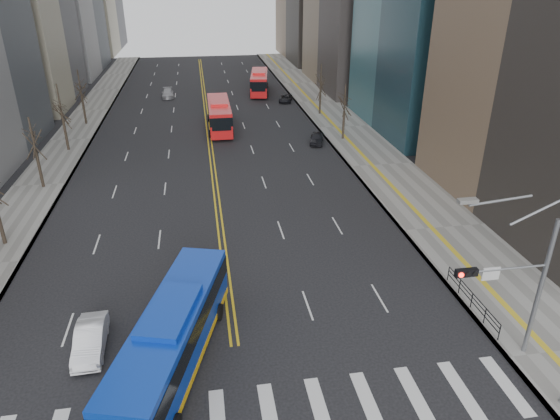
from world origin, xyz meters
name	(u,v)px	position (x,y,z in m)	size (l,w,h in m)	color
ground	(244,420)	(0.00, 0.00, 0.00)	(220.00, 220.00, 0.00)	black
sidewalk_right	(343,127)	(17.50, 45.00, 0.07)	(7.00, 130.00, 0.15)	slate
sidewalk_left	(72,140)	(-16.50, 45.00, 0.07)	(5.00, 130.00, 0.15)	slate
crosswalk	(244,420)	(0.00, 0.00, 0.01)	(26.70, 4.00, 0.01)	silver
centerline	(206,114)	(0.00, 55.00, 0.01)	(0.55, 100.00, 0.01)	gold
signal_mast	(517,279)	(13.77, 2.00, 4.86)	(5.37, 0.37, 9.39)	gray
pedestrian_railing	(472,298)	(14.30, 6.00, 0.82)	(0.06, 6.06, 1.02)	black
street_trees	(138,121)	(-7.18, 34.55, 4.87)	(35.20, 47.20, 7.60)	black
blue_bus	(173,336)	(-3.13, 4.03, 1.92)	(6.21, 12.88, 3.67)	#0A30A3
red_bus_near	(219,113)	(1.53, 46.99, 2.06)	(3.04, 11.75, 3.71)	red
red_bus_far	(259,81)	(9.28, 67.41, 2.02)	(4.32, 11.72, 3.63)	red
car_white	(90,339)	(-7.62, 6.00, 0.70)	(1.48, 4.23, 1.39)	white
car_dark_mid	(317,138)	(12.50, 39.03, 0.64)	(1.50, 3.73, 1.27)	black
car_silver	(168,93)	(-5.81, 66.50, 0.65)	(1.83, 4.50, 1.31)	#9A999E
car_dark_far	(286,98)	(12.50, 60.37, 0.54)	(1.80, 3.91, 1.09)	black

